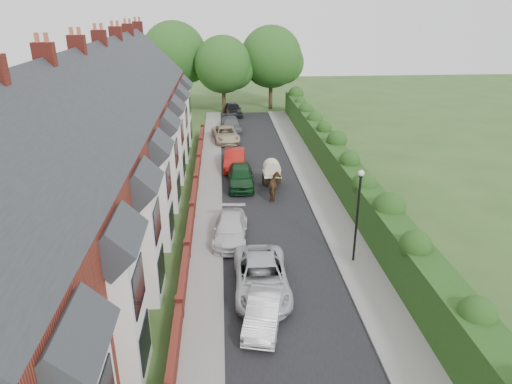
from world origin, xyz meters
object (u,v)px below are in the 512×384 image
Objects in this scene: horse at (275,187)px; car_white at (230,229)px; car_red at (235,159)px; car_silver_b at (261,277)px; car_black at (233,109)px; horse_cart at (272,172)px; car_beige at (226,134)px; lamppost at (358,205)px; car_silver_a at (264,310)px; car_grey at (231,125)px; car_green at (241,176)px.

car_white is at bearing 64.81° from horse.
car_silver_b is at bearing -83.97° from car_red.
car_black is 23.71m from horse_cart.
car_beige is 12.84m from horse_cart.
car_white is (-1.34, 5.24, -0.09)m from car_silver_b.
lamppost is at bearing -74.03° from horse_cart.
horse_cart reaches higher than car_silver_a.
horse is at bearing 94.04° from car_silver_a.
car_silver_a is 0.78× the size of car_grey.
car_green is 2.33m from horse_cart.
horse is 2.21m from horse_cart.
car_silver_a is 31.80m from car_grey.
car_green is (0.97, 8.21, 0.13)m from car_white.
car_silver_b is (-5.06, -2.24, -2.54)m from lamppost.
lamppost is 6.09m from car_silver_b.
car_white is 24.20m from car_grey.
car_green is at bearing 92.43° from car_silver_b.
car_green is 1.01× the size of car_black.
horse is at bearing -64.69° from car_red.
car_white is 31.62m from car_black.
car_silver_a is 0.71× the size of car_silver_b.
lamppost is 35.09m from car_black.
car_green is 1.00× the size of car_red.
lamppost is 2.54× the size of horse.
car_silver_b is 17.66m from car_red.
car_green reaches higher than car_beige.
horse_cart reaches higher than car_black.
horse reaches higher than car_beige.
car_silver_a is 0.76× the size of car_beige.
car_beige is at bearing -101.61° from car_grey.
car_grey is 1.74× the size of horse_cart.
horse is at bearing -90.00° from horse_cart.
car_grey is at bearing 101.96° from lamppost.
horse_cart is (2.29, -0.23, 0.39)m from car_green.
car_red is at bearing -96.81° from car_black.
car_silver_b is at bearing -98.24° from horse_cart.
lamppost is 16.64m from car_red.
lamppost reaches higher than horse_cart.
car_grey is at bearing 99.16° from horse_cart.
horse reaches higher than car_silver_a.
car_red reaches higher than car_silver_a.
lamppost is at bearing 54.30° from car_silver_a.
horse is (2.61, -18.39, 0.13)m from car_grey.
car_red is 19.20m from car_black.
car_white is 1.60× the size of horse_cart.
car_black reaches higher than car_grey.
horse_cart is at bearing -4.78° from car_green.
car_silver_a is 28.03m from car_beige.
car_beige is at bearing 105.30° from lamppost.
car_green is at bearing -90.83° from car_grey.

